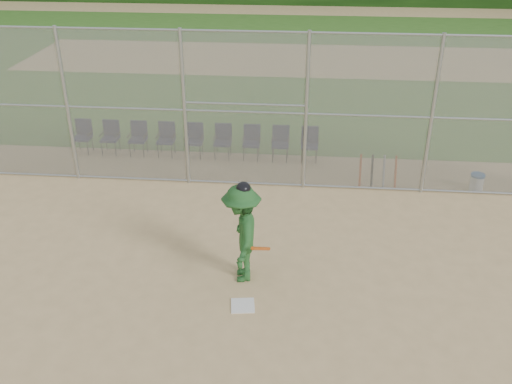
# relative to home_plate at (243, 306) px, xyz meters

# --- Properties ---
(ground) EXTENTS (100.00, 100.00, 0.00)m
(ground) POSITION_rel_home_plate_xyz_m (0.02, -0.05, -0.01)
(ground) COLOR tan
(ground) RESTS_ON ground
(grass_strip) EXTENTS (100.00, 100.00, 0.00)m
(grass_strip) POSITION_rel_home_plate_xyz_m (0.02, 17.95, -0.00)
(grass_strip) COLOR #2F5C1B
(grass_strip) RESTS_ON ground
(dirt_patch_far) EXTENTS (24.00, 24.00, 0.00)m
(dirt_patch_far) POSITION_rel_home_plate_xyz_m (0.02, 17.95, -0.00)
(dirt_patch_far) COLOR tan
(dirt_patch_far) RESTS_ON ground
(backstop_fence) EXTENTS (16.09, 0.09, 4.00)m
(backstop_fence) POSITION_rel_home_plate_xyz_m (0.02, 4.95, 2.06)
(backstop_fence) COLOR gray
(backstop_fence) RESTS_ON ground
(home_plate) EXTENTS (0.48, 0.48, 0.02)m
(home_plate) POSITION_rel_home_plate_xyz_m (0.00, 0.00, 0.00)
(home_plate) COLOR silver
(home_plate) RESTS_ON ground
(batter_at_plate) EXTENTS (1.01, 1.46, 2.09)m
(batter_at_plate) POSITION_rel_home_plate_xyz_m (-0.11, 0.90, 1.00)
(batter_at_plate) COLOR #215323
(batter_at_plate) RESTS_ON ground
(water_cooler) EXTENTS (0.36, 0.36, 0.46)m
(water_cooler) POSITION_rel_home_plate_xyz_m (5.43, 5.16, 0.22)
(water_cooler) COLOR white
(water_cooler) RESTS_ON ground
(spare_bats) EXTENTS (0.96, 0.37, 0.83)m
(spare_bats) POSITION_rel_home_plate_xyz_m (2.93, 5.21, 0.40)
(spare_bats) COLOR #D84C14
(spare_bats) RESTS_ON ground
(chair_0) EXTENTS (0.54, 0.52, 0.96)m
(chair_0) POSITION_rel_home_plate_xyz_m (-5.43, 6.62, 0.47)
(chair_0) COLOR #0E1234
(chair_0) RESTS_ON ground
(chair_1) EXTENTS (0.54, 0.52, 0.96)m
(chair_1) POSITION_rel_home_plate_xyz_m (-4.60, 6.62, 0.47)
(chair_1) COLOR #0E1234
(chair_1) RESTS_ON ground
(chair_2) EXTENTS (0.54, 0.52, 0.96)m
(chair_2) POSITION_rel_home_plate_xyz_m (-3.78, 6.62, 0.47)
(chair_2) COLOR #0E1234
(chair_2) RESTS_ON ground
(chair_3) EXTENTS (0.54, 0.52, 0.96)m
(chair_3) POSITION_rel_home_plate_xyz_m (-2.96, 6.62, 0.47)
(chair_3) COLOR #0E1234
(chair_3) RESTS_ON ground
(chair_4) EXTENTS (0.54, 0.52, 0.96)m
(chair_4) POSITION_rel_home_plate_xyz_m (-2.13, 6.62, 0.47)
(chair_4) COLOR #0E1234
(chair_4) RESTS_ON ground
(chair_5) EXTENTS (0.54, 0.52, 0.96)m
(chair_5) POSITION_rel_home_plate_xyz_m (-1.31, 6.62, 0.47)
(chair_5) COLOR #0E1234
(chair_5) RESTS_ON ground
(chair_6) EXTENTS (0.54, 0.52, 0.96)m
(chair_6) POSITION_rel_home_plate_xyz_m (-0.48, 6.62, 0.47)
(chair_6) COLOR #0E1234
(chair_6) RESTS_ON ground
(chair_7) EXTENTS (0.54, 0.52, 0.96)m
(chair_7) POSITION_rel_home_plate_xyz_m (0.34, 6.62, 0.47)
(chair_7) COLOR #0E1234
(chair_7) RESTS_ON ground
(chair_8) EXTENTS (0.54, 0.52, 0.96)m
(chair_8) POSITION_rel_home_plate_xyz_m (1.16, 6.62, 0.47)
(chair_8) COLOR #0E1234
(chair_8) RESTS_ON ground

